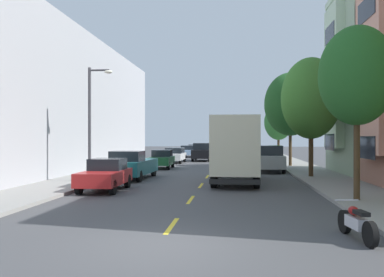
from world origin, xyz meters
name	(u,v)px	position (x,y,z in m)	size (l,w,h in m)	color
ground_plane	(217,164)	(0.00, 30.00, 0.00)	(160.00, 160.00, 0.00)	#424244
sidewalk_left	(139,164)	(-7.10, 28.00, 0.07)	(3.20, 120.00, 0.14)	gray
sidewalk_right	(296,165)	(7.10, 28.00, 0.07)	(3.20, 120.00, 0.14)	gray
lane_centerline_dashes	(213,168)	(0.00, 24.50, 0.00)	(0.14, 47.20, 0.01)	yellow
apartment_block_opposite	(27,103)	(-13.70, 20.00, 5.07)	(10.00, 36.00, 10.13)	#A8A8AD
street_tree_nearest	(357,76)	(6.40, 6.76, 4.86)	(2.86, 2.86, 6.64)	#47331E
street_tree_second	(311,98)	(6.40, 16.44, 4.92)	(3.63, 3.63, 7.29)	#47331E
street_tree_third	(290,104)	(6.40, 26.13, 5.33)	(4.35, 4.35, 7.87)	#47331E
street_tree_farthest	(278,122)	(6.40, 35.82, 4.18)	(3.04, 3.04, 5.99)	#47331E
street_lamp	(92,115)	(-5.94, 12.25, 3.76)	(1.35, 0.28, 6.18)	#38383D
delivery_box_truck	(235,147)	(1.80, 13.40, 2.00)	(2.47, 7.63, 3.59)	beige
parked_hatchback_red	(105,175)	(-4.34, 9.51, 0.76)	(1.83, 4.04, 1.50)	#AD1E1E
parked_wagon_white	(175,155)	(-4.27, 31.64, 0.80)	(1.85, 4.71, 1.50)	silver
parked_wagon_sky	(188,151)	(-4.36, 44.28, 0.80)	(1.92, 4.74, 1.50)	#7A9EC6
parked_pickup_teal	(132,165)	(-4.44, 14.99, 0.83)	(2.15, 5.35, 1.73)	#195B60
parked_wagon_navy	(195,149)	(-4.28, 52.44, 0.80)	(1.93, 4.74, 1.50)	navy
parked_suv_orange	(253,148)	(4.46, 54.77, 0.99)	(2.00, 4.82, 1.93)	orange
parked_hatchback_forest	(162,159)	(-4.22, 23.89, 0.76)	(1.84, 4.04, 1.50)	#194C28
parked_suv_silver	(270,158)	(4.32, 21.48, 0.99)	(2.06, 4.84, 1.93)	#B2B5BA
parked_wagon_burgundy	(256,151)	(4.36, 44.09, 0.80)	(1.87, 4.72, 1.50)	maroon
moving_black_sedan	(202,152)	(-1.80, 35.32, 0.99)	(1.95, 4.80, 1.93)	black
parked_motorcycle	(356,223)	(4.75, 0.88, 0.41)	(0.62, 2.05, 0.90)	black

